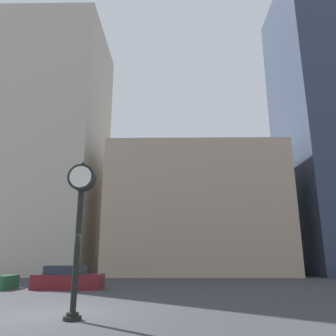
% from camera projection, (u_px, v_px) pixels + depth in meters
% --- Properties ---
extents(ground_plane, '(200.00, 200.00, 0.00)m').
position_uv_depth(ground_plane, '(59.00, 314.00, 10.73)').
color(ground_plane, '#38383D').
extents(building_tall_tower, '(11.90, 12.00, 28.51)m').
position_uv_depth(building_tall_tower, '(48.00, 145.00, 37.76)').
color(building_tall_tower, '#BCB29E').
rests_on(building_tall_tower, ground_plane).
extents(building_storefront_row, '(17.82, 12.00, 12.82)m').
position_uv_depth(building_storefront_row, '(195.00, 212.00, 35.49)').
color(building_storefront_row, tan).
rests_on(building_storefront_row, ground_plane).
extents(street_clock, '(0.86, 0.55, 4.87)m').
position_uv_depth(street_clock, '(80.00, 208.00, 10.51)').
color(street_clock, black).
rests_on(street_clock, ground_plane).
extents(car_maroon, '(3.88, 1.76, 1.30)m').
position_uv_depth(car_maroon, '(68.00, 279.00, 18.90)').
color(car_maroon, maroon).
rests_on(car_maroon, ground_plane).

